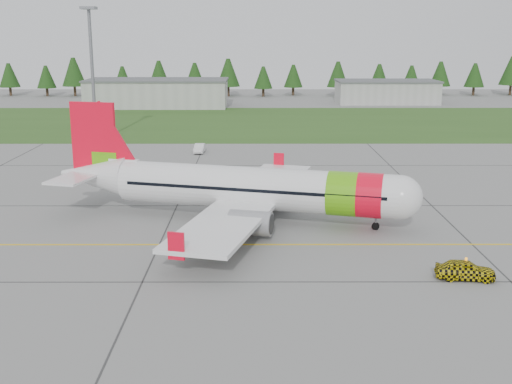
{
  "coord_description": "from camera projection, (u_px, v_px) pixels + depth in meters",
  "views": [
    {
      "loc": [
        -7.37,
        -40.67,
        16.24
      ],
      "look_at": [
        -7.27,
        11.8,
        3.4
      ],
      "focal_mm": 45.0,
      "sensor_mm": 36.0,
      "label": 1
    }
  ],
  "objects": [
    {
      "name": "treeline",
      "position": [
        282.0,
        77.0,
        176.24
      ],
      "size": [
        160.0,
        8.0,
        10.0
      ],
      "primitive_type": null,
      "color": "#1C3F14",
      "rests_on": "ground"
    },
    {
      "name": "service_van",
      "position": [
        199.0,
        139.0,
        90.73
      ],
      "size": [
        1.41,
        1.34,
        3.87
      ],
      "primitive_type": "imported",
      "rotation": [
        0.0,
        0.0,
        -0.05
      ],
      "color": "white",
      "rests_on": "ground"
    },
    {
      "name": "follow_me_car",
      "position": [
        467.0,
        251.0,
        43.42
      ],
      "size": [
        1.57,
        1.78,
        4.01
      ],
      "primitive_type": "imported",
      "rotation": [
        0.0,
        0.0,
        1.43
      ],
      "color": "yellow",
      "rests_on": "ground"
    },
    {
      "name": "grass_strip",
      "position": [
        293.0,
        122.0,
        123.03
      ],
      "size": [
        320.0,
        50.0,
        0.03
      ],
      "primitive_type": "cube",
      "color": "#30561E",
      "rests_on": "ground"
    },
    {
      "name": "floodlight_mast",
      "position": [
        93.0,
        78.0,
        97.28
      ],
      "size": [
        0.5,
        0.5,
        20.0
      ],
      "primitive_type": "cylinder",
      "color": "slate",
      "rests_on": "ground"
    },
    {
      "name": "taxi_guideline",
      "position": [
        347.0,
        244.0,
        51.15
      ],
      "size": [
        120.0,
        0.25,
        0.02
      ],
      "primitive_type": "cube",
      "color": "gold",
      "rests_on": "ground"
    },
    {
      "name": "hangar_east",
      "position": [
        386.0,
        92.0,
        157.43
      ],
      "size": [
        24.0,
        12.0,
        5.2
      ],
      "primitive_type": "cube",
      "color": "#A8A8A3",
      "rests_on": "ground"
    },
    {
      "name": "hangar_west",
      "position": [
        158.0,
        94.0,
        149.46
      ],
      "size": [
        32.0,
        14.0,
        6.0
      ],
      "primitive_type": "cube",
      "color": "#A8A8A3",
      "rests_on": "ground"
    },
    {
      "name": "aircraft",
      "position": [
        247.0,
        188.0,
        57.25
      ],
      "size": [
        33.2,
        31.27,
        10.25
      ],
      "rotation": [
        0.0,
        0.0,
        -0.26
      ],
      "color": "white",
      "rests_on": "ground"
    },
    {
      "name": "ground",
      "position": [
        364.0,
        282.0,
        43.38
      ],
      "size": [
        320.0,
        320.0,
        0.0
      ],
      "primitive_type": "plane",
      "color": "gray",
      "rests_on": "ground"
    }
  ]
}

